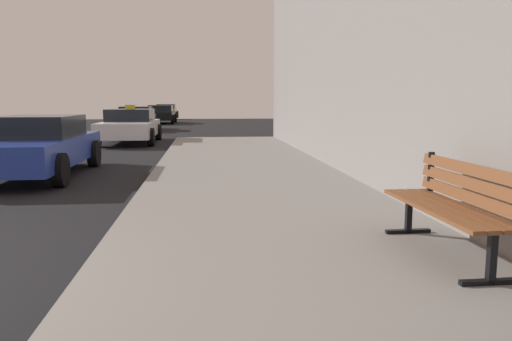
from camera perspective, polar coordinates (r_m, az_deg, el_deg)
sidewalk at (r=4.13m, az=7.48°, el=-13.49°), size 4.00×32.00×0.15m
bench at (r=4.96m, az=21.91°, el=-3.26°), size 0.53×1.79×0.89m
car_blue at (r=11.42m, az=-23.93°, el=2.64°), size 1.94×4.49×1.27m
car_white at (r=19.28m, az=-14.32°, el=5.02°), size 2.06×4.55×1.43m
car_green at (r=27.56m, az=-13.67°, el=5.88°), size 1.99×4.24×1.27m
car_black at (r=35.56m, az=-10.92°, el=6.41°), size 2.04×4.58×1.27m
car_yellow at (r=44.97m, az=-10.31°, el=6.74°), size 1.99×4.17×1.27m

